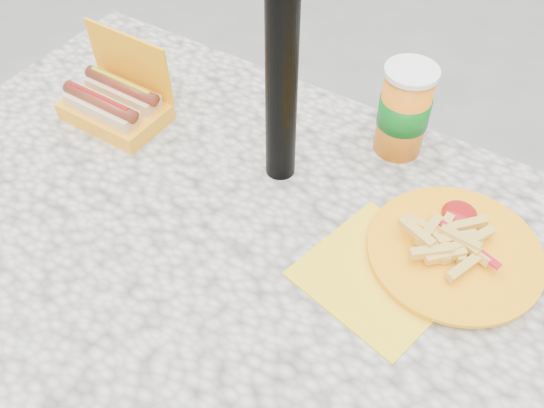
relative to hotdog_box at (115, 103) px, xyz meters
The scene contains 4 objects.
picnic_table 0.38m from the hotdog_box, 19.65° to the right, with size 1.20×0.80×0.75m.
hotdog_box is the anchor object (origin of this frame).
fries_plate 0.64m from the hotdog_box, ahead, with size 0.33×0.34×0.05m.
soda_cup 0.52m from the hotdog_box, 22.88° to the left, with size 0.09×0.09×0.17m.
Camera 1 is at (0.39, -0.48, 1.48)m, focal length 40.00 mm.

